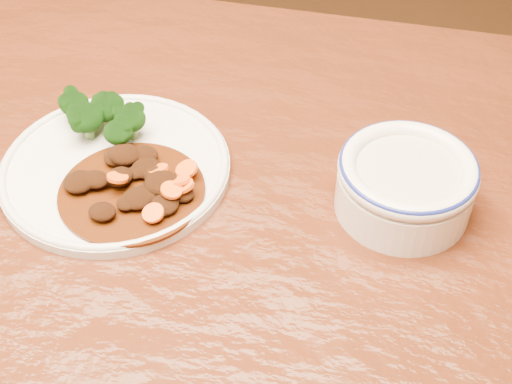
# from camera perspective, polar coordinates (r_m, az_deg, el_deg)

# --- Properties ---
(dining_table) EXTENTS (1.56, 1.00, 0.75)m
(dining_table) POSITION_cam_1_polar(r_m,az_deg,el_deg) (0.77, -13.49, -6.97)
(dining_table) COLOR #4D1E0D
(dining_table) RESTS_ON ground
(dinner_plate) EXTENTS (0.24, 0.24, 0.02)m
(dinner_plate) POSITION_cam_1_polar(r_m,az_deg,el_deg) (0.75, -11.19, 1.99)
(dinner_plate) COLOR silver
(dinner_plate) RESTS_ON dining_table
(broccoli_florets) EXTENTS (0.10, 0.07, 0.04)m
(broccoli_florets) POSITION_cam_1_polar(r_m,az_deg,el_deg) (0.78, -12.26, 5.97)
(broccoli_florets) COLOR #6B9B50
(broccoli_florets) RESTS_ON dinner_plate
(mince_stew) EXTENTS (0.15, 0.15, 0.03)m
(mince_stew) POSITION_cam_1_polar(r_m,az_deg,el_deg) (0.72, -9.77, 0.71)
(mince_stew) COLOR #421C07
(mince_stew) RESTS_ON dinner_plate
(dip_bowl) EXTENTS (0.13, 0.13, 0.06)m
(dip_bowl) POSITION_cam_1_polar(r_m,az_deg,el_deg) (0.70, 11.87, 0.75)
(dip_bowl) COLOR white
(dip_bowl) RESTS_ON dining_table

